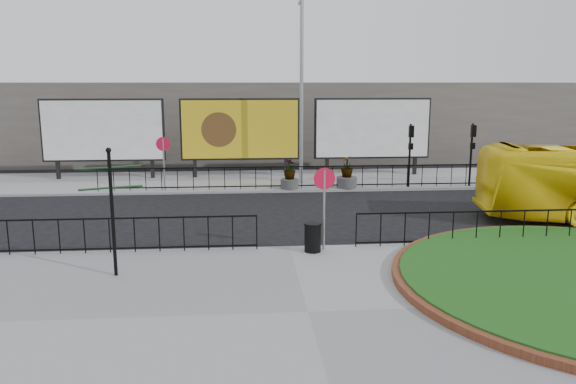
{
  "coord_description": "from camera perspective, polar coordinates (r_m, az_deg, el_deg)",
  "views": [
    {
      "loc": [
        -1.37,
        -16.45,
        5.06
      ],
      "look_at": [
        0.09,
        1.65,
        1.48
      ],
      "focal_mm": 35.0,
      "sensor_mm": 36.0,
      "label": 1
    }
  ],
  "objects": [
    {
      "name": "fingerpost_sign",
      "position": [
        14.88,
        -17.5,
        -0.73
      ],
      "size": [
        1.54,
        0.71,
        3.34
      ],
      "rotation": [
        0.0,
        0.0,
        0.26
      ],
      "color": "black",
      "rests_on": "pavement_near"
    },
    {
      "name": "railing_near_right",
      "position": [
        18.49,
        20.76,
        -3.33
      ],
      "size": [
        9.0,
        0.1,
        1.1
      ],
      "primitive_type": null,
      "color": "black",
      "rests_on": "pavement_near"
    },
    {
      "name": "planter_c",
      "position": [
        26.7,
        6.0,
        1.68
      ],
      "size": [
        0.96,
        0.96,
        1.53
      ],
      "color": "#4C4C4F",
      "rests_on": "pavement_far"
    },
    {
      "name": "billboard_mid",
      "position": [
        29.52,
        -4.88,
        6.33
      ],
      "size": [
        6.2,
        0.31,
        4.1
      ],
      "color": "black",
      "rests_on": "pavement_far"
    },
    {
      "name": "speed_sign_far",
      "position": [
        26.3,
        -12.55,
        4.02
      ],
      "size": [
        0.64,
        0.07,
        2.47
      ],
      "color": "gray",
      "rests_on": "pavement_far"
    },
    {
      "name": "pavement_far",
      "position": [
        28.92,
        -1.83,
        1.19
      ],
      "size": [
        44.0,
        6.0,
        0.12
      ],
      "primitive_type": "cube",
      "color": "gray",
      "rests_on": "ground"
    },
    {
      "name": "pavement_near",
      "position": [
        12.57,
        2.07,
        -12.31
      ],
      "size": [
        30.0,
        10.0,
        0.12
      ],
      "primitive_type": "cube",
      "color": "gray",
      "rests_on": "ground"
    },
    {
      "name": "speed_sign_near",
      "position": [
        16.53,
        3.71,
        0.15
      ],
      "size": [
        0.64,
        0.07,
        2.47
      ],
      "color": "gray",
      "rests_on": "pavement_near"
    },
    {
      "name": "railing_far",
      "position": [
        26.23,
        0.64,
        1.51
      ],
      "size": [
        18.0,
        0.1,
        1.1
      ],
      "primitive_type": null,
      "color": "black",
      "rests_on": "pavement_far"
    },
    {
      "name": "lamp_post",
      "position": [
        27.6,
        1.4,
        10.66
      ],
      "size": [
        0.74,
        0.18,
        9.23
      ],
      "color": "gray",
      "rests_on": "pavement_far"
    },
    {
      "name": "litter_bin",
      "position": [
        16.6,
        2.52,
        -4.61
      ],
      "size": [
        0.52,
        0.52,
        0.87
      ],
      "color": "black",
      "rests_on": "pavement_near"
    },
    {
      "name": "planter_b",
      "position": [
        26.3,
        0.17,
        1.59
      ],
      "size": [
        0.86,
        0.86,
        1.44
      ],
      "color": "#4C4C4F",
      "rests_on": "pavement_far"
    },
    {
      "name": "signal_pole_a",
      "position": [
        27.12,
        12.32,
        4.63
      ],
      "size": [
        0.22,
        0.26,
        3.0
      ],
      "color": "black",
      "rests_on": "pavement_far"
    },
    {
      "name": "billboard_right",
      "position": [
        30.31,
        8.56,
        6.37
      ],
      "size": [
        6.2,
        0.31,
        4.1
      ],
      "color": "black",
      "rests_on": "pavement_far"
    },
    {
      "name": "building_backdrop",
      "position": [
        38.56,
        -2.59,
        7.34
      ],
      "size": [
        40.0,
        10.0,
        5.0
      ],
      "primitive_type": "cube",
      "color": "#625D56",
      "rests_on": "ground"
    },
    {
      "name": "railing_near_left",
      "position": [
        17.36,
        -19.97,
        -4.19
      ],
      "size": [
        10.0,
        0.1,
        1.1
      ],
      "primitive_type": null,
      "color": "black",
      "rests_on": "pavement_near"
    },
    {
      "name": "billboard_left",
      "position": [
        30.37,
        -18.28,
        5.94
      ],
      "size": [
        6.2,
        0.31,
        4.1
      ],
      "color": "black",
      "rests_on": "pavement_far"
    },
    {
      "name": "signal_pole_b",
      "position": [
        28.14,
        18.2,
        4.55
      ],
      "size": [
        0.22,
        0.26,
        3.0
      ],
      "color": "black",
      "rests_on": "pavement_far"
    },
    {
      "name": "ground",
      "position": [
        17.26,
        0.14,
        -5.9
      ],
      "size": [
        90.0,
        90.0,
        0.0
      ],
      "primitive_type": "plane",
      "color": "black",
      "rests_on": "ground"
    }
  ]
}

